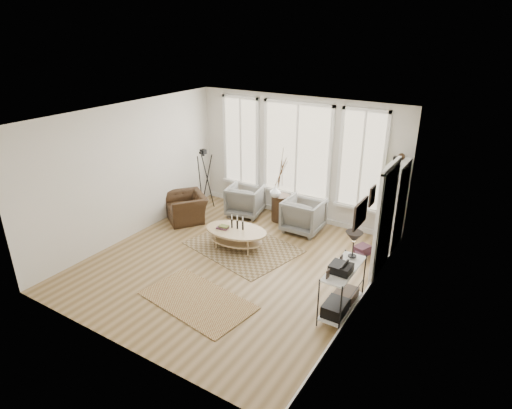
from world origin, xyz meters
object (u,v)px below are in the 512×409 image
Objects in this scene: side_table at (281,187)px; armchair_right at (304,215)px; armchair_left at (245,200)px; coffee_table at (236,234)px; low_shelf at (343,285)px; accent_chair at (186,207)px; bookcase at (393,207)px.

armchair_right is at bearing -17.94° from side_table.
armchair_left is 1.61m from armchair_right.
armchair_right is at bearing 59.95° from coffee_table.
side_table is at bearing 85.80° from coffee_table.
low_shelf is 1.34× the size of accent_chair.
low_shelf reaches higher than accent_chair.
low_shelf is 4.23m from armchair_left.
armchair_left is 0.85× the size of accent_chair.
armchair_right reaches higher than accent_chair.
accent_chair is at bearing 32.05° from armchair_left.
low_shelf is 0.91× the size of coffee_table.
bookcase is 1.98m from armchair_right.
accent_chair is (-1.80, 0.55, -0.01)m from coffee_table.
armchair_right is at bearing 165.48° from armchair_left.
coffee_table is 1.69m from armchair_right.
accent_chair is (-4.48, 1.45, -0.19)m from low_shelf.
side_table is 1.82× the size of accent_chair.
low_shelf is at bearing 126.53° from armchair_right.
side_table is at bearing 178.27° from armchair_left.
coffee_table is 1.72m from armchair_left.
armchair_left is 0.46× the size of side_table.
accent_chair is (-4.54, -1.07, -0.64)m from bookcase.
armchair_right is 0.89m from side_table.
coffee_table is 1.69× the size of armchair_right.
bookcase is at bearing 88.72° from low_shelf.
accent_chair is at bearing -149.06° from side_table.
bookcase is 2.56m from low_shelf.
bookcase is 2.49× the size of armchair_left.
armchair_left is at bearing -178.76° from bookcase.
bookcase reaches higher than coffee_table.
bookcase reaches higher than armchair_right.
side_table reaches higher than accent_chair.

